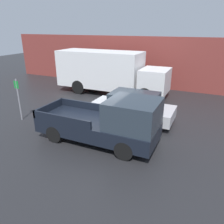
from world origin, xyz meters
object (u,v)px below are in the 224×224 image
at_px(pickup_truck, 108,122).
at_px(parking_sign, 18,97).
at_px(car, 133,107).
at_px(delivery_truck, 108,71).

xyz_separation_m(pickup_truck, parking_sign, (-5.55, 0.31, 0.31)).
xyz_separation_m(car, delivery_truck, (-3.62, 4.36, 0.92)).
distance_m(pickup_truck, delivery_truck, 7.99).
xyz_separation_m(delivery_truck, parking_sign, (-2.06, -6.84, -0.43)).
bearing_deg(parking_sign, car, 23.59).
bearing_deg(car, pickup_truck, -92.50).
xyz_separation_m(pickup_truck, car, (0.12, 2.79, -0.19)).
relative_size(pickup_truck, car, 1.20).
distance_m(pickup_truck, car, 2.80).
height_order(pickup_truck, delivery_truck, delivery_truck).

